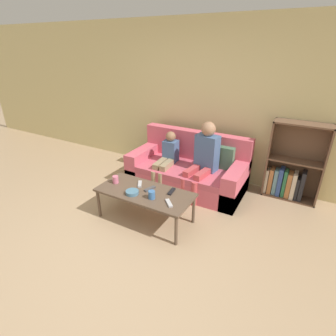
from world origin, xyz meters
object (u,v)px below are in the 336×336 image
object	(u,v)px
person_child	(167,157)
tv_remote_3	(169,203)
couch	(188,170)
coffee_table	(145,194)
person_adult	(204,155)
cup_far	(116,180)
tv_remote_0	(171,191)
snack_bowl	(132,192)
bookshelf	(291,171)
tv_remote_2	(150,189)
tv_remote_1	(140,184)
cup_near	(152,195)

from	to	relation	value
person_child	tv_remote_3	world-z (taller)	person_child
couch	coffee_table	size ratio (longest dim) A/B	1.47
person_adult	cup_far	world-z (taller)	person_adult
tv_remote_0	snack_bowl	size ratio (longest dim) A/B	1.04
bookshelf	tv_remote_0	bearing A→B (deg)	-131.73
tv_remote_2	person_child	bearing A→B (deg)	122.09
coffee_table	tv_remote_3	distance (m)	0.44
couch	person_child	bearing A→B (deg)	-156.73
bookshelf	person_adult	bearing A→B (deg)	-156.36
tv_remote_0	snack_bowl	distance (m)	0.51
snack_bowl	cup_far	bearing A→B (deg)	160.99
bookshelf	tv_remote_0	distance (m)	1.93
person_adult	tv_remote_1	size ratio (longest dim) A/B	6.77
cup_near	snack_bowl	distance (m)	0.28
couch	coffee_table	distance (m)	1.17
coffee_table	tv_remote_0	distance (m)	0.36
person_child	cup_near	size ratio (longest dim) A/B	8.63
cup_near	cup_far	world-z (taller)	cup_near
person_adult	tv_remote_0	distance (m)	0.94
cup_far	tv_remote_1	xyz separation A→B (m)	(0.32, 0.12, -0.04)
person_adult	tv_remote_1	distance (m)	1.12
coffee_table	cup_near	world-z (taller)	cup_near
person_child	tv_remote_1	world-z (taller)	person_child
tv_remote_0	snack_bowl	bearing A→B (deg)	-152.50
bookshelf	tv_remote_2	distance (m)	2.19
bookshelf	tv_remote_1	xyz separation A→B (m)	(-1.76, -1.48, 0.00)
person_adult	snack_bowl	world-z (taller)	person_adult
couch	cup_near	size ratio (longest dim) A/B	17.94
couch	snack_bowl	bearing A→B (deg)	-98.79
couch	tv_remote_0	xyz separation A→B (m)	(0.22, -1.00, 0.17)
person_adult	tv_remote_1	xyz separation A→B (m)	(-0.55, -0.95, -0.20)
tv_remote_1	snack_bowl	xyz separation A→B (m)	(0.05, -0.25, 0.01)
person_child	cup_far	world-z (taller)	person_child
person_adult	tv_remote_2	xyz separation A→B (m)	(-0.36, -0.99, -0.20)
tv_remote_0	tv_remote_2	xyz separation A→B (m)	(-0.28, -0.08, 0.00)
tv_remote_2	tv_remote_3	distance (m)	0.43
person_child	snack_bowl	world-z (taller)	person_child
tv_remote_2	cup_near	bearing A→B (deg)	-34.83
person_child	cup_near	bearing A→B (deg)	-72.70
coffee_table	snack_bowl	size ratio (longest dim) A/B	7.62
coffee_table	person_adult	size ratio (longest dim) A/B	1.11
person_child	snack_bowl	bearing A→B (deg)	-86.37
tv_remote_1	tv_remote_3	world-z (taller)	same
tv_remote_1	cup_far	bearing A→B (deg)	169.02
bookshelf	person_adult	size ratio (longest dim) A/B	1.04
tv_remote_1	tv_remote_2	distance (m)	0.20
cup_near	tv_remote_3	world-z (taller)	cup_near
cup_near	snack_bowl	bearing A→B (deg)	-173.97
tv_remote_0	tv_remote_1	bearing A→B (deg)	177.71
couch	snack_bowl	xyz separation A→B (m)	(-0.20, -1.29, 0.18)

